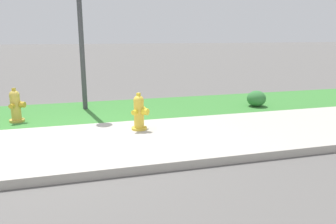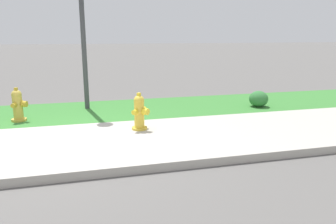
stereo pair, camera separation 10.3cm
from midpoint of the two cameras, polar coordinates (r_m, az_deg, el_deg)
ground_plane at (r=5.42m, az=-17.35°, el=-5.63°), size 120.00×120.00×0.00m
sidewalk_pavement at (r=5.42m, az=-17.35°, el=-5.58°), size 18.00×2.44×0.01m
grass_verge at (r=7.68m, az=-16.66°, el=-0.04°), size 18.00×2.25×0.01m
street_curb at (r=4.18m, az=-18.12°, el=-10.52°), size 18.00×0.16×0.12m
fire_hydrant_across_street at (r=7.19m, az=-24.31°, el=1.07°), size 0.35×0.38×0.68m
fire_hydrant_at_driveway at (r=5.96m, az=-4.49°, el=-0.06°), size 0.34×0.34×0.69m
shrub_bush_mid_verge at (r=8.22m, az=15.85°, el=2.22°), size 0.45×0.45×0.38m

